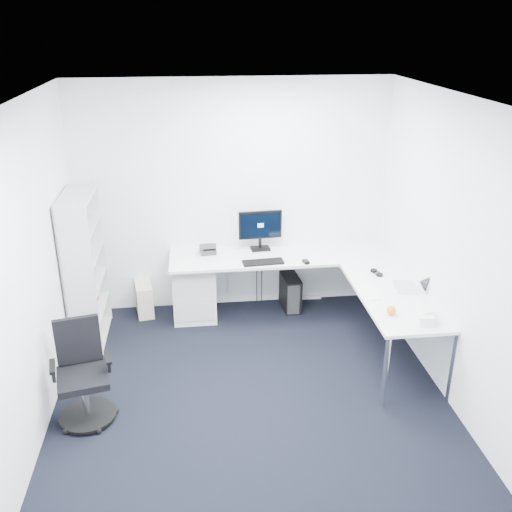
{
  "coord_description": "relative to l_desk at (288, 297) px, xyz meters",
  "views": [
    {
      "loc": [
        -0.47,
        -4.23,
        3.28
      ],
      "look_at": [
        0.15,
        1.05,
        1.05
      ],
      "focal_mm": 40.0,
      "sensor_mm": 36.0,
      "label": 1
    }
  ],
  "objects": [
    {
      "name": "beige_pc_tower",
      "position": [
        -1.64,
        0.55,
        -0.19
      ],
      "size": [
        0.25,
        0.43,
        0.38
      ],
      "primitive_type": "cube",
      "rotation": [
        0.0,
        0.0,
        0.17
      ],
      "color": "beige",
      "rests_on": "ground"
    },
    {
      "name": "l_desk",
      "position": [
        0.0,
        0.0,
        0.0
      ],
      "size": [
        2.61,
        1.46,
        0.76
      ],
      "primitive_type": null,
      "color": "silver",
      "rests_on": "ground"
    },
    {
      "name": "desk_phone",
      "position": [
        -0.86,
        0.49,
        0.44
      ],
      "size": [
        0.19,
        0.19,
        0.13
      ],
      "primitive_type": null,
      "rotation": [
        0.0,
        0.0,
        0.07
      ],
      "color": "#2A2A2D",
      "rests_on": "l_desk"
    },
    {
      "name": "ceiling",
      "position": [
        -0.55,
        -1.4,
        2.32
      ],
      "size": [
        4.2,
        4.2,
        0.0
      ],
      "primitive_type": "plane",
      "color": "white"
    },
    {
      "name": "monitor",
      "position": [
        -0.25,
        0.53,
        0.62
      ],
      "size": [
        0.51,
        0.19,
        0.49
      ],
      "primitive_type": null,
      "rotation": [
        0.0,
        0.0,
        0.06
      ],
      "color": "black",
      "rests_on": "l_desk"
    },
    {
      "name": "headphones",
      "position": [
        0.9,
        -0.3,
        0.4
      ],
      "size": [
        0.14,
        0.19,
        0.04
      ],
      "primitive_type": null,
      "rotation": [
        0.0,
        0.0,
        0.25
      ],
      "color": "black",
      "rests_on": "l_desk"
    },
    {
      "name": "wall_left",
      "position": [
        -2.35,
        -1.4,
        0.97
      ],
      "size": [
        0.02,
        4.2,
        2.7
      ],
      "primitive_type": "cube",
      "color": "white",
      "rests_on": "ground"
    },
    {
      "name": "task_chair",
      "position": [
        -2.01,
        -1.39,
        0.08
      ],
      "size": [
        0.61,
        0.61,
        0.91
      ],
      "primitive_type": null,
      "rotation": [
        0.0,
        0.0,
        0.21
      ],
      "color": "black",
      "rests_on": "ground"
    },
    {
      "name": "wall_front",
      "position": [
        -0.55,
        -3.5,
        0.97
      ],
      "size": [
        3.6,
        0.02,
        2.7
      ],
      "primitive_type": "cube",
      "color": "white",
      "rests_on": "ground"
    },
    {
      "name": "mouse",
      "position": [
        0.21,
        0.07,
        0.4
      ],
      "size": [
        0.07,
        0.1,
        0.03
      ],
      "primitive_type": "cube",
      "rotation": [
        0.0,
        0.0,
        0.2
      ],
      "color": "black",
      "rests_on": "l_desk"
    },
    {
      "name": "laptop",
      "position": [
        1.08,
        -0.67,
        0.49
      ],
      "size": [
        0.35,
        0.35,
        0.22
      ],
      "primitive_type": null,
      "rotation": [
        0.0,
        0.0,
        -0.15
      ],
      "color": "silver",
      "rests_on": "l_desk"
    },
    {
      "name": "power_strip",
      "position": [
        0.37,
        0.69,
        -0.36
      ],
      "size": [
        0.34,
        0.07,
        0.04
      ],
      "primitive_type": "cube",
      "rotation": [
        0.0,
        0.0,
        -0.04
      ],
      "color": "white",
      "rests_on": "ground"
    },
    {
      "name": "wall_back",
      "position": [
        -0.55,
        0.7,
        0.97
      ],
      "size": [
        3.6,
        0.02,
        2.7
      ],
      "primitive_type": "cube",
      "color": "white",
      "rests_on": "ground"
    },
    {
      "name": "drawer_pedestal",
      "position": [
        -1.04,
        0.44,
        -0.01
      ],
      "size": [
        0.49,
        0.61,
        0.75
      ],
      "primitive_type": "cube",
      "color": "silver",
      "rests_on": "ground"
    },
    {
      "name": "black_keyboard",
      "position": [
        -0.27,
        0.12,
        0.39
      ],
      "size": [
        0.46,
        0.19,
        0.02
      ],
      "primitive_type": "cube",
      "rotation": [
        0.0,
        0.0,
        0.07
      ],
      "color": "black",
      "rests_on": "l_desk"
    },
    {
      "name": "white_keyboard",
      "position": [
        0.69,
        -0.71,
        0.39
      ],
      "size": [
        0.13,
        0.39,
        0.01
      ],
      "primitive_type": "cube",
      "rotation": [
        0.0,
        0.0,
        0.04
      ],
      "color": "white",
      "rests_on": "l_desk"
    },
    {
      "name": "bookshelf",
      "position": [
        -2.17,
        0.05,
        0.44
      ],
      "size": [
        0.32,
        0.82,
        1.63
      ],
      "primitive_type": null,
      "color": "silver",
      "rests_on": "ground"
    },
    {
      "name": "wall_right",
      "position": [
        1.25,
        -1.4,
        0.97
      ],
      "size": [
        0.02,
        4.2,
        2.7
      ],
      "primitive_type": "cube",
      "color": "white",
      "rests_on": "ground"
    },
    {
      "name": "tissue_box",
      "position": [
        1.01,
        -1.33,
        0.42
      ],
      "size": [
        0.18,
        0.27,
        0.09
      ],
      "primitive_type": "cube",
      "rotation": [
        0.0,
        0.0,
        -0.22
      ],
      "color": "white",
      "rests_on": "l_desk"
    },
    {
      "name": "black_pc_tower",
      "position": [
        0.11,
        0.48,
        -0.17
      ],
      "size": [
        0.22,
        0.44,
        0.42
      ],
      "primitive_type": "cube",
      "rotation": [
        0.0,
        0.0,
        0.08
      ],
      "color": "black",
      "rests_on": "ground"
    },
    {
      "name": "ground",
      "position": [
        -0.55,
        -1.4,
        -0.38
      ],
      "size": [
        4.2,
        4.2,
        0.0
      ],
      "primitive_type": "plane",
      "color": "black"
    },
    {
      "name": "orange_fruit",
      "position": [
        0.75,
        -1.19,
        0.42
      ],
      "size": [
        0.09,
        0.09,
        0.09
      ],
      "primitive_type": "sphere",
      "color": "orange",
      "rests_on": "l_desk"
    }
  ]
}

